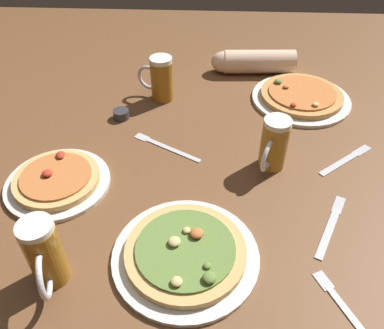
{
  "coord_description": "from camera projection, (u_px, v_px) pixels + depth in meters",
  "views": [
    {
      "loc": [
        0.04,
        -0.81,
        0.73
      ],
      "look_at": [
        0.0,
        0.0,
        0.02
      ],
      "focal_mm": 36.97,
      "sensor_mm": 36.0,
      "label": 1
    }
  ],
  "objects": [
    {
      "name": "diner_arm",
      "position": [
        251.0,
        62.0,
        1.48
      ],
      "size": [
        0.31,
        0.1,
        0.09
      ],
      "color": "beige",
      "rests_on": "ground_plane"
    },
    {
      "name": "ground_plane",
      "position": [
        192.0,
        174.0,
        1.1
      ],
      "size": [
        2.4,
        2.4,
        0.03
      ],
      "primitive_type": "cube",
      "color": "brown"
    },
    {
      "name": "knife_spare",
      "position": [
        331.0,
        225.0,
        0.94
      ],
      "size": [
        0.11,
        0.2,
        0.01
      ],
      "color": "silver",
      "rests_on": "ground_plane"
    },
    {
      "name": "knife_right",
      "position": [
        346.0,
        159.0,
        1.12
      ],
      "size": [
        0.18,
        0.15,
        0.01
      ],
      "color": "silver",
      "rests_on": "ground_plane"
    },
    {
      "name": "pizza_plate_far",
      "position": [
        301.0,
        97.0,
        1.35
      ],
      "size": [
        0.33,
        0.33,
        0.05
      ],
      "color": "silver",
      "rests_on": "ground_plane"
    },
    {
      "name": "pizza_plate_near",
      "position": [
        186.0,
        253.0,
        0.86
      ],
      "size": [
        0.32,
        0.32,
        0.05
      ],
      "color": "silver",
      "rests_on": "ground_plane"
    },
    {
      "name": "beer_mug_amber",
      "position": [
        161.0,
        79.0,
        1.32
      ],
      "size": [
        0.13,
        0.08,
        0.15
      ],
      "color": "#9E6619",
      "rests_on": "ground_plane"
    },
    {
      "name": "fork_spare",
      "position": [
        347.0,
        311.0,
        0.78
      ],
      "size": [
        0.11,
        0.19,
        0.01
      ],
      "color": "silver",
      "rests_on": "ground_plane"
    },
    {
      "name": "fork_left",
      "position": [
        165.0,
        146.0,
        1.16
      ],
      "size": [
        0.21,
        0.13,
        0.01
      ],
      "color": "silver",
      "rests_on": "ground_plane"
    },
    {
      "name": "beer_mug_dark",
      "position": [
        45.0,
        255.0,
        0.78
      ],
      "size": [
        0.07,
        0.13,
        0.17
      ],
      "color": "#9E6619",
      "rests_on": "ground_plane"
    },
    {
      "name": "pizza_plate_side",
      "position": [
        57.0,
        180.0,
        1.04
      ],
      "size": [
        0.27,
        0.27,
        0.05
      ],
      "color": "silver",
      "rests_on": "ground_plane"
    },
    {
      "name": "ramekin_sauce",
      "position": [
        121.0,
        114.0,
        1.27
      ],
      "size": [
        0.05,
        0.05,
        0.03
      ],
      "primitive_type": "cylinder",
      "color": "#333338",
      "rests_on": "ground_plane"
    },
    {
      "name": "beer_mug_pale",
      "position": [
        274.0,
        145.0,
        1.06
      ],
      "size": [
        0.08,
        0.12,
        0.15
      ],
      "color": "#B27A23",
      "rests_on": "ground_plane"
    }
  ]
}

